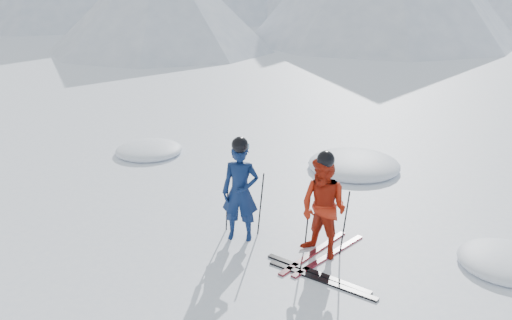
% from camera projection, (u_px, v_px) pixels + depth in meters
% --- Properties ---
extents(ground, '(160.00, 160.00, 0.00)m').
position_uv_depth(ground, '(354.00, 251.00, 8.41)').
color(ground, white).
rests_on(ground, ground).
extents(skier_blue, '(0.66, 0.51, 1.61)m').
position_uv_depth(skier_blue, '(240.00, 192.00, 8.55)').
color(skier_blue, '#0C1E49').
rests_on(skier_blue, ground).
extents(skier_red, '(0.92, 0.82, 1.57)m').
position_uv_depth(skier_red, '(324.00, 208.00, 8.04)').
color(skier_red, '#AA210D').
rests_on(skier_red, ground).
extents(pole_blue_left, '(0.11, 0.08, 1.07)m').
position_uv_depth(pole_blue_left, '(227.00, 201.00, 8.88)').
color(pole_blue_left, black).
rests_on(pole_blue_left, ground).
extents(pole_blue_right, '(0.11, 0.07, 1.07)m').
position_uv_depth(pole_blue_right, '(261.00, 204.00, 8.78)').
color(pole_blue_right, black).
rests_on(pole_blue_right, ground).
extents(pole_red_left, '(0.11, 0.09, 1.05)m').
position_uv_depth(pole_red_left, '(308.00, 214.00, 8.45)').
color(pole_red_left, black).
rests_on(pole_red_left, ground).
extents(pole_red_right, '(0.11, 0.08, 1.05)m').
position_uv_depth(pole_red_right, '(345.00, 223.00, 8.16)').
color(pole_red_right, black).
rests_on(pole_red_right, ground).
extents(ski_worn_left, '(0.62, 1.64, 0.03)m').
position_uv_depth(ski_worn_left, '(314.00, 252.00, 8.34)').
color(ski_worn_left, black).
rests_on(ski_worn_left, ground).
extents(ski_worn_right, '(0.73, 1.61, 0.03)m').
position_uv_depth(ski_worn_right, '(329.00, 255.00, 8.26)').
color(ski_worn_right, black).
rests_on(ski_worn_right, ground).
extents(ski_loose_a, '(1.66, 0.55, 0.03)m').
position_uv_depth(ski_loose_a, '(317.00, 273.00, 7.77)').
color(ski_loose_a, black).
rests_on(ski_loose_a, ground).
extents(ski_loose_b, '(1.67, 0.49, 0.03)m').
position_uv_depth(ski_loose_b, '(321.00, 280.00, 7.61)').
color(ski_loose_b, black).
rests_on(ski_loose_b, ground).
extents(snow_lumps, '(9.14, 4.91, 0.44)m').
position_uv_depth(snow_lumps, '(312.00, 176.00, 11.42)').
color(snow_lumps, white).
rests_on(snow_lumps, ground).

